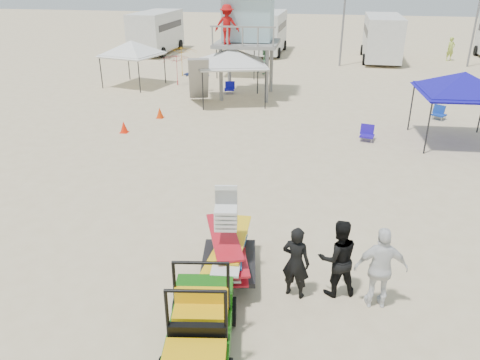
% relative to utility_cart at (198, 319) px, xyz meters
% --- Properties ---
extents(ground, '(140.00, 140.00, 0.00)m').
position_rel_utility_cart_xyz_m(ground, '(-0.73, 1.84, -0.78)').
color(ground, beige).
rests_on(ground, ground).
extents(utility_cart, '(1.46, 2.36, 1.67)m').
position_rel_utility_cart_xyz_m(utility_cart, '(0.00, 0.00, 0.00)').
color(utility_cart, '#14570D').
rests_on(utility_cart, ground).
extents(surf_trailer, '(1.46, 2.28, 1.99)m').
position_rel_utility_cart_xyz_m(surf_trailer, '(0.01, 2.33, 0.03)').
color(surf_trailer, black).
rests_on(surf_trailer, ground).
extents(man_left, '(0.68, 0.53, 1.64)m').
position_rel_utility_cart_xyz_m(man_left, '(1.52, 2.03, 0.04)').
color(man_left, black).
rests_on(man_left, ground).
extents(man_mid, '(1.01, 0.89, 1.75)m').
position_rel_utility_cart_xyz_m(man_mid, '(2.37, 2.28, 0.09)').
color(man_mid, black).
rests_on(man_mid, ground).
extents(man_right, '(1.11, 0.58, 1.81)m').
position_rel_utility_cart_xyz_m(man_right, '(3.22, 2.03, 0.13)').
color(man_right, white).
rests_on(man_right, ground).
extents(lifeguard_tower, '(3.39, 3.39, 5.23)m').
position_rel_utility_cart_xyz_m(lifeguard_tower, '(-2.78, 18.99, 3.12)').
color(lifeguard_tower, gray).
rests_on(lifeguard_tower, ground).
extents(canopy_blue, '(3.28, 3.28, 3.24)m').
position_rel_utility_cart_xyz_m(canopy_blue, '(6.85, 13.01, 1.91)').
color(canopy_blue, black).
rests_on(canopy_blue, ground).
extents(canopy_white_a, '(4.04, 4.04, 3.16)m').
position_rel_utility_cart_xyz_m(canopy_white_a, '(-3.23, 17.53, 1.83)').
color(canopy_white_a, black).
rests_on(canopy_white_a, ground).
extents(canopy_white_b, '(3.36, 3.36, 3.03)m').
position_rel_utility_cart_xyz_m(canopy_white_b, '(-9.73, 19.94, 1.71)').
color(canopy_white_b, black).
rests_on(canopy_white_b, ground).
extents(canopy_white_c, '(2.65, 2.65, 3.10)m').
position_rel_utility_cart_xyz_m(canopy_white_c, '(-4.26, 24.19, 1.77)').
color(canopy_white_c, black).
rests_on(canopy_white_c, ground).
extents(umbrella_a, '(2.67, 2.69, 1.84)m').
position_rel_utility_cart_xyz_m(umbrella_a, '(-7.26, 20.50, 0.14)').
color(umbrella_a, '#B3131F').
rests_on(umbrella_a, ground).
extents(umbrella_b, '(2.93, 2.93, 1.90)m').
position_rel_utility_cart_xyz_m(umbrella_b, '(-7.76, 23.17, 0.17)').
color(umbrella_b, orange).
rests_on(umbrella_b, ground).
extents(cone_near, '(0.34, 0.34, 0.50)m').
position_rel_utility_cart_xyz_m(cone_near, '(-6.64, 11.54, -0.53)').
color(cone_near, '#FF2408').
rests_on(cone_near, ground).
extents(cone_far, '(0.34, 0.34, 0.50)m').
position_rel_utility_cart_xyz_m(cone_far, '(-5.91, 13.91, -0.53)').
color(cone_far, red).
rests_on(cone_far, ground).
extents(beach_chair_a, '(0.65, 0.70, 0.64)m').
position_rel_utility_cart_xyz_m(beach_chair_a, '(-3.76, 19.29, -0.47)').
color(beach_chair_a, '#0F10AB').
rests_on(beach_chair_a, ground).
extents(beach_chair_b, '(0.63, 0.68, 0.64)m').
position_rel_utility_cart_xyz_m(beach_chair_b, '(3.47, 12.58, -0.47)').
color(beach_chair_b, '#200E9E').
rests_on(beach_chair_b, ground).
extents(beach_chair_c, '(0.73, 0.82, 0.64)m').
position_rel_utility_cart_xyz_m(beach_chair_c, '(6.89, 16.34, -0.47)').
color(beach_chair_c, '#0E3198').
rests_on(beach_chair_c, ground).
extents(rv_far_left, '(2.64, 6.80, 3.25)m').
position_rel_utility_cart_xyz_m(rv_far_left, '(-12.74, 31.83, 1.02)').
color(rv_far_left, silver).
rests_on(rv_far_left, ground).
extents(rv_mid_left, '(2.65, 6.50, 3.25)m').
position_rel_utility_cart_xyz_m(rv_mid_left, '(-3.74, 33.33, 1.02)').
color(rv_mid_left, silver).
rests_on(rv_mid_left, ground).
extents(rv_mid_right, '(2.64, 7.00, 3.25)m').
position_rel_utility_cart_xyz_m(rv_mid_right, '(5.26, 31.83, 1.02)').
color(rv_mid_right, silver).
rests_on(rv_mid_right, ground).
extents(light_pole_left, '(0.14, 0.14, 8.00)m').
position_rel_utility_cart_xyz_m(light_pole_left, '(2.27, 28.84, 3.22)').
color(light_pole_left, slate).
rests_on(light_pole_left, ground).
extents(light_pole_right, '(0.14, 0.14, 8.00)m').
position_rel_utility_cart_xyz_m(light_pole_right, '(11.27, 30.34, 3.22)').
color(light_pole_right, slate).
rests_on(light_pole_right, ground).
extents(distant_beachgoers, '(17.34, 13.90, 1.74)m').
position_rel_utility_cart_xyz_m(distant_beachgoers, '(-1.76, 23.65, 0.06)').
color(distant_beachgoers, '#334899').
rests_on(distant_beachgoers, ground).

